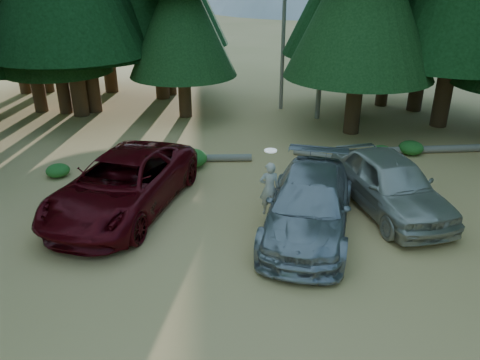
# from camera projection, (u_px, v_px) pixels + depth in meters

# --- Properties ---
(ground) EXTENTS (160.00, 160.00, 0.00)m
(ground) POSITION_uv_depth(u_px,v_px,m) (274.00, 292.00, 11.16)
(ground) COLOR tan
(ground) RESTS_ON ground
(forest_belt_north) EXTENTS (36.00, 7.00, 22.00)m
(forest_belt_north) POSITION_uv_depth(u_px,v_px,m) (302.00, 115.00, 24.63)
(forest_belt_north) COLOR black
(forest_belt_north) RESTS_ON ground
(snag_back) EXTENTS (0.20, 0.20, 10.00)m
(snag_back) POSITION_uv_depth(u_px,v_px,m) (284.00, 12.00, 23.64)
(snag_back) COLOR gray
(snag_back) RESTS_ON ground
(red_pickup) EXTENTS (3.58, 6.68, 1.78)m
(red_pickup) POSITION_uv_depth(u_px,v_px,m) (123.00, 184.00, 14.65)
(red_pickup) COLOR #51060C
(red_pickup) RESTS_ON ground
(silver_minivan_center) EXTENTS (2.76, 5.92, 1.67)m
(silver_minivan_center) POSITION_uv_depth(u_px,v_px,m) (309.00, 205.00, 13.47)
(silver_minivan_center) COLOR #96999E
(silver_minivan_center) RESTS_ON ground
(silver_minivan_right) EXTENTS (4.02, 5.71, 1.81)m
(silver_minivan_right) POSITION_uv_depth(u_px,v_px,m) (390.00, 183.00, 14.68)
(silver_minivan_right) COLOR #B6B0A2
(silver_minivan_right) RESTS_ON ground
(frisbee_player) EXTENTS (0.68, 0.54, 2.03)m
(frisbee_player) POSITION_uv_depth(u_px,v_px,m) (269.00, 188.00, 13.81)
(frisbee_player) COLOR beige
(frisbee_player) RESTS_ON ground
(log_left) EXTENTS (4.00, 1.06, 0.29)m
(log_left) POSITION_uv_depth(u_px,v_px,m) (201.00, 158.00, 18.64)
(log_left) COLOR gray
(log_left) RESTS_ON ground
(log_mid) EXTENTS (2.97, 1.11, 0.25)m
(log_mid) POSITION_uv_depth(u_px,v_px,m) (330.00, 157.00, 18.76)
(log_mid) COLOR gray
(log_mid) RESTS_ON ground
(log_right) EXTENTS (4.76, 1.49, 0.31)m
(log_right) POSITION_uv_depth(u_px,v_px,m) (435.00, 149.00, 19.52)
(log_right) COLOR gray
(log_right) RESTS_ON ground
(shrub_far_left) EXTENTS (1.22, 1.22, 0.67)m
(shrub_far_left) POSITION_uv_depth(u_px,v_px,m) (191.00, 158.00, 18.11)
(shrub_far_left) COLOR #225E1C
(shrub_far_left) RESTS_ON ground
(shrub_left) EXTENTS (0.75, 0.75, 0.41)m
(shrub_left) POSITION_uv_depth(u_px,v_px,m) (184.00, 153.00, 18.97)
(shrub_left) COLOR #225E1C
(shrub_left) RESTS_ON ground
(shrub_center_left) EXTENTS (1.13, 1.13, 0.62)m
(shrub_center_left) POSITION_uv_depth(u_px,v_px,m) (333.00, 171.00, 17.01)
(shrub_center_left) COLOR #225E1C
(shrub_center_left) RESTS_ON ground
(shrub_center_right) EXTENTS (0.97, 0.97, 0.54)m
(shrub_center_right) POSITION_uv_depth(u_px,v_px,m) (382.00, 153.00, 18.85)
(shrub_center_right) COLOR #225E1C
(shrub_center_right) RESTS_ON ground
(shrub_right) EXTENTS (0.87, 0.87, 0.48)m
(shrub_right) POSITION_uv_depth(u_px,v_px,m) (359.00, 167.00, 17.59)
(shrub_right) COLOR #225E1C
(shrub_right) RESTS_ON ground
(shrub_far_right) EXTENTS (1.00, 1.00, 0.55)m
(shrub_far_right) POSITION_uv_depth(u_px,v_px,m) (411.00, 148.00, 19.33)
(shrub_far_right) COLOR #225E1C
(shrub_far_right) RESTS_ON ground
(shrub_edge_west) EXTENTS (0.85, 0.85, 0.47)m
(shrub_edge_west) POSITION_uv_depth(u_px,v_px,m) (58.00, 170.00, 17.27)
(shrub_edge_west) COLOR #225E1C
(shrub_edge_west) RESTS_ON ground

